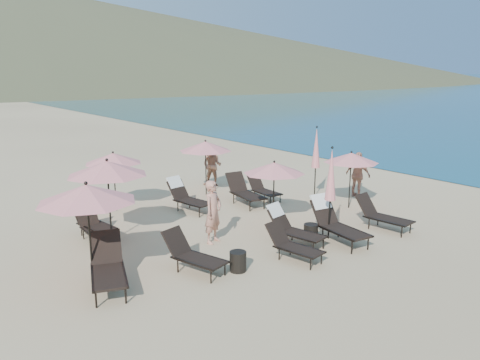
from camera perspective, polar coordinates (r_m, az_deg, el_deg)
ground at (r=13.22m, az=8.41°, el=-7.52°), size 800.00×800.00×0.00m
volcanic_headland at (r=322.14m, az=-23.85°, el=15.78°), size 690.00×690.00×55.00m
lounger_0 at (r=10.70m, az=-15.83°, el=-10.07°), size 1.27×1.98×1.06m
lounger_1 at (r=11.17m, az=-5.80°, el=-8.96°), size 1.05×1.73×0.93m
lounger_2 at (r=11.87m, az=6.41°, el=-7.80°), size 0.84×1.59×0.87m
lounger_3 at (r=12.89m, az=6.32°, el=-5.66°), size 0.93×1.76×1.04m
lounger_4 at (r=13.29m, az=11.55°, el=-4.95°), size 0.92×1.98×1.19m
lounger_5 at (r=14.63m, az=16.90°, el=-4.06°), size 0.84×1.75×0.97m
lounger_6 at (r=13.77m, az=-17.42°, el=-5.41°), size 0.60×1.48×0.85m
lounger_7 at (r=14.12m, az=-17.49°, el=-4.85°), size 0.83×1.65×0.91m
lounger_8 at (r=15.97m, az=-6.53°, el=-1.90°), size 0.95×1.84×1.10m
lounger_9 at (r=16.61m, az=0.54°, el=-1.36°), size 0.92×1.89×1.04m
lounger_10 at (r=17.30m, az=2.87°, el=-1.12°), size 0.59×1.48×0.84m
umbrella_open_0 at (r=10.61m, az=-18.20°, el=-1.57°), size 2.16×2.16×2.32m
umbrella_open_1 at (r=14.15m, az=4.18°, el=1.46°), size 1.88×1.88×2.02m
umbrella_open_2 at (r=16.34m, az=13.41°, el=2.66°), size 1.86×1.86×2.01m
umbrella_open_3 at (r=16.16m, az=-15.20°, el=2.58°), size 1.90×1.90×2.05m
umbrella_open_4 at (r=17.65m, az=-4.23°, el=4.12°), size 1.99×1.99×2.14m
umbrella_open_5 at (r=13.12m, az=-15.88°, el=1.39°), size 2.18×2.18×2.35m
umbrella_closed_0 at (r=13.11m, az=11.04°, el=0.58°), size 0.31×0.31×2.65m
umbrella_closed_1 at (r=17.48m, az=9.27°, el=3.84°), size 0.32×0.32×2.70m
side_table_0 at (r=11.21m, az=-0.25°, el=-9.89°), size 0.40×0.40×0.48m
side_table_1 at (r=13.38m, az=8.63°, el=-6.26°), size 0.40×0.40×0.45m
beachgoer_a at (r=12.84m, az=-3.30°, el=-3.90°), size 0.75×0.64×1.75m
beachgoer_b at (r=19.34m, az=-3.41°, el=1.78°), size 1.00×1.05×1.71m
beachgoer_c at (r=18.10m, az=14.19°, el=0.63°), size 0.55×1.05×1.71m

